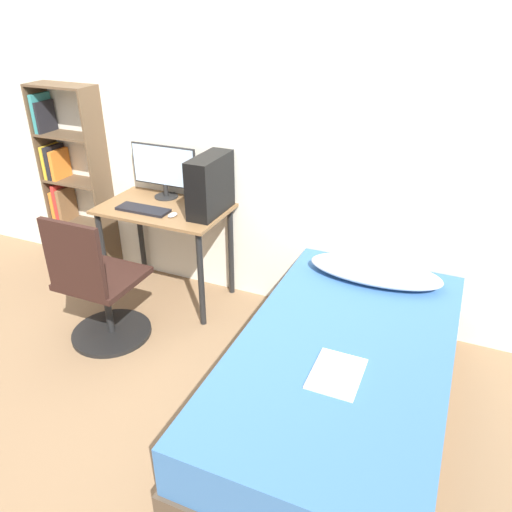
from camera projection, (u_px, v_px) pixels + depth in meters
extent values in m
plane|color=#846647|center=(119.00, 386.00, 3.11)|extent=(14.00, 14.00, 0.00)
cube|color=silver|center=(213.00, 136.00, 3.63)|extent=(8.00, 0.05, 2.50)
cube|color=brown|center=(164.00, 209.00, 3.69)|extent=(0.95, 0.58, 0.02)
cylinder|color=black|center=(104.00, 258.00, 3.83)|extent=(0.04, 0.04, 0.74)
cylinder|color=black|center=(201.00, 280.00, 3.53)|extent=(0.04, 0.04, 0.74)
cylinder|color=black|center=(141.00, 233.00, 4.22)|extent=(0.04, 0.04, 0.74)
cylinder|color=black|center=(231.00, 251.00, 3.92)|extent=(0.04, 0.04, 0.74)
cube|color=brown|center=(52.00, 177.00, 4.26)|extent=(0.02, 0.24, 1.56)
cube|color=brown|center=(102.00, 186.00, 4.07)|extent=(0.02, 0.24, 1.56)
cube|color=brown|center=(91.00, 262.00, 4.52)|extent=(0.52, 0.24, 0.02)
cube|color=brown|center=(84.00, 223.00, 4.35)|extent=(0.52, 0.24, 0.02)
cube|color=brown|center=(76.00, 181.00, 4.17)|extent=(0.52, 0.24, 0.02)
cube|color=brown|center=(68.00, 135.00, 3.99)|extent=(0.52, 0.24, 0.02)
cube|color=brown|center=(60.00, 85.00, 3.81)|extent=(0.52, 0.24, 0.02)
cube|color=black|center=(67.00, 240.00, 4.53)|extent=(0.03, 0.20, 0.33)
cube|color=beige|center=(71.00, 244.00, 4.53)|extent=(0.03, 0.20, 0.28)
cube|color=red|center=(74.00, 244.00, 4.51)|extent=(0.03, 0.20, 0.28)
cube|color=orange|center=(60.00, 204.00, 4.36)|extent=(0.03, 0.20, 0.27)
cube|color=red|center=(63.00, 201.00, 4.33)|extent=(0.03, 0.20, 0.33)
cube|color=brown|center=(67.00, 204.00, 4.33)|extent=(0.03, 0.20, 0.29)
cube|color=gold|center=(51.00, 161.00, 4.18)|extent=(0.03, 0.20, 0.27)
cube|color=black|center=(55.00, 162.00, 4.17)|extent=(0.04, 0.20, 0.27)
cube|color=orange|center=(60.00, 164.00, 4.16)|extent=(0.04, 0.20, 0.24)
cube|color=teal|center=(42.00, 113.00, 3.99)|extent=(0.03, 0.20, 0.30)
cube|color=black|center=(46.00, 117.00, 4.00)|extent=(0.02, 0.20, 0.24)
cylinder|color=black|center=(112.00, 332.00, 3.58)|extent=(0.56, 0.56, 0.03)
cylinder|color=black|center=(108.00, 306.00, 3.47)|extent=(0.05, 0.05, 0.41)
cube|color=black|center=(103.00, 278.00, 3.37)|extent=(0.48, 0.48, 0.04)
cube|color=black|center=(73.00, 259.00, 3.06)|extent=(0.44, 0.04, 0.48)
cube|color=#4C3D2D|center=(339.00, 400.00, 2.84)|extent=(1.13, 2.04, 0.23)
cube|color=#38669E|center=(342.00, 365.00, 2.73)|extent=(1.10, 2.00, 0.28)
ellipsoid|color=#B2B7C6|center=(375.00, 271.00, 3.25)|extent=(0.86, 0.36, 0.11)
cube|color=silver|center=(337.00, 374.00, 2.45)|extent=(0.24, 0.32, 0.01)
cylinder|color=black|center=(166.00, 196.00, 3.87)|extent=(0.18, 0.18, 0.01)
cylinder|color=black|center=(166.00, 190.00, 3.85)|extent=(0.04, 0.04, 0.09)
cube|color=black|center=(164.00, 166.00, 3.76)|extent=(0.55, 0.01, 0.31)
cube|color=#B2D1EF|center=(163.00, 166.00, 3.75)|extent=(0.52, 0.01, 0.29)
cube|color=black|center=(143.00, 209.00, 3.63)|extent=(0.40, 0.14, 0.02)
cube|color=black|center=(210.00, 185.00, 3.51)|extent=(0.17, 0.43, 0.42)
ellipsoid|color=silver|center=(173.00, 215.00, 3.54)|extent=(0.06, 0.09, 0.02)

